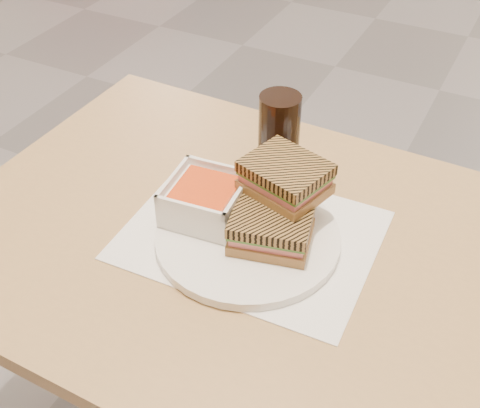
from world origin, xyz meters
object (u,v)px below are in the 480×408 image
at_px(panini_lower, 271,228).
at_px(soup_bowl, 206,201).
at_px(plate, 248,238).
at_px(cola_glass, 279,136).
at_px(main_table, 312,313).

bearing_deg(panini_lower, soup_bowl, 175.19).
bearing_deg(soup_bowl, plate, -8.84).
bearing_deg(cola_glass, soup_bowl, -104.47).
bearing_deg(main_table, soup_bowl, 178.20).
distance_m(main_table, panini_lower, 0.18).
relative_size(main_table, plate, 4.21).
height_order(plate, cola_glass, cola_glass).
bearing_deg(main_table, panini_lower, -177.06).
relative_size(plate, soup_bowl, 2.26).
relative_size(plate, panini_lower, 2.09).
relative_size(soup_bowl, panini_lower, 0.92).
height_order(plate, panini_lower, panini_lower).
xyz_separation_m(main_table, soup_bowl, (-0.19, 0.01, 0.16)).
height_order(main_table, plate, plate).
bearing_deg(plate, cola_glass, 100.61).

